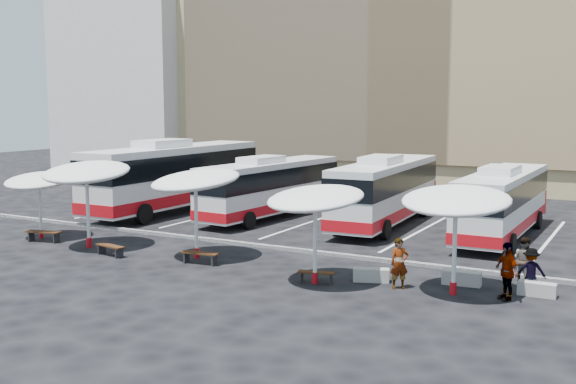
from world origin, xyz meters
The scene contains 25 objects.
ground centered at (0.00, 0.00, 0.00)m, with size 120.00×120.00×0.00m, color black.
sandstone_building centered at (0.00, 31.87, 12.63)m, with size 42.00×18.25×29.60m.
apartment_block centered at (-28.00, 28.00, 9.00)m, with size 14.00×14.00×18.00m, color beige.
curb_divider centered at (0.00, 0.50, 0.07)m, with size 34.00×0.25×0.15m, color black.
bay_lines centered at (0.00, 8.00, 0.01)m, with size 24.15×12.00×0.01m.
bus_0 centered at (-8.79, 6.96, 2.20)m, with size 3.25×13.57×4.30m.
bus_1 centered at (-2.67, 7.71, 1.78)m, with size 3.24×11.16×3.49m.
bus_2 centered at (3.81, 8.58, 1.90)m, with size 3.18×11.81×3.71m.
bus_3 centered at (9.89, 8.10, 1.78)m, with size 2.65×11.00×3.48m.
sunshade_0 centered at (-9.22, -2.74, 2.75)m, with size 3.82×3.85×3.24m.
sunshade_1 centered at (-5.69, -3.18, 3.35)m, with size 4.57×4.61×3.94m.
sunshade_2 centered at (-0.24, -2.58, 3.23)m, with size 4.67×4.70×3.80m.
sunshade_3 centered at (5.81, -3.78, 3.04)m, with size 4.23×4.26×3.58m.
sunshade_4 centered at (10.48, -2.78, 3.16)m, with size 3.58×3.63×3.72m.
wood_bench_0 centered at (-8.40, -3.32, 0.39)m, with size 1.73×0.81×0.51m.
wood_bench_1 centered at (-3.66, -3.99, 0.35)m, with size 1.55×0.67×0.46m.
wood_bench_2 centered at (0.50, -3.35, 0.37)m, with size 1.62×0.60×0.48m.
wood_bench_3 centered at (5.81, -3.68, 0.31)m, with size 1.37×0.66×0.41m.
conc_bench_0 centered at (7.47, -2.57, 0.24)m, with size 1.28×0.43×0.48m, color gray.
conc_bench_1 centered at (10.43, -1.47, 0.25)m, with size 1.34×0.45×0.50m, color gray.
conc_bench_2 centered at (12.97, -1.63, 0.23)m, with size 1.22×0.41×0.46m, color gray.
passenger_0 centered at (8.65, -2.98, 0.88)m, with size 0.64×0.42×1.77m, color black.
passenger_1 centered at (12.28, -0.10, 0.82)m, with size 0.80×0.62×1.65m, color black.
passenger_2 centered at (12.15, -2.57, 0.95)m, with size 1.12×0.47×1.91m, color black.
passenger_3 centered at (12.69, -1.32, 0.77)m, with size 0.99×0.57×1.53m, color black.
Camera 1 is at (16.17, -24.62, 6.32)m, focal length 42.00 mm.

